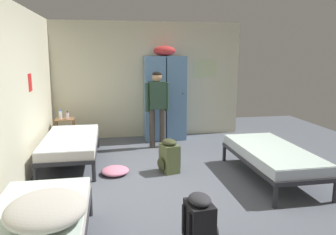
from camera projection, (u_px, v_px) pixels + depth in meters
ground_plane at (171, 184)px, 4.80m from camera, size 9.30×9.30×0.00m
room_backdrop at (88, 89)px, 5.55m from camera, size 4.33×5.87×2.61m
locker_bank at (165, 96)px, 7.21m from camera, size 0.90×0.55×2.07m
shelf_unit at (65, 129)px, 6.76m from camera, size 0.38×0.30×0.57m
bed_left_front at (34, 230)px, 2.83m from camera, size 0.90×1.90×0.49m
bed_left_rear at (71, 142)px, 5.64m from camera, size 0.90×1.90×0.49m
bed_right at (272, 155)px, 4.95m from camera, size 0.90×1.90×0.49m
bedding_heap at (46, 209)px, 2.73m from camera, size 0.68×0.72×0.24m
person_traveler at (157, 102)px, 6.52m from camera, size 0.49×0.23×1.55m
water_bottle at (60, 115)px, 6.70m from camera, size 0.06×0.06×0.20m
lotion_bottle at (68, 116)px, 6.67m from camera, size 0.06×0.06×0.17m
backpack_olive at (169, 156)px, 5.25m from camera, size 0.39×0.37×0.55m
backpack_black at (200, 222)px, 3.22m from camera, size 0.36×0.34×0.55m
clothes_pile_pink at (115, 171)px, 5.19m from camera, size 0.44×0.45×0.11m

